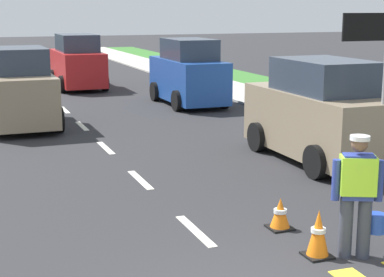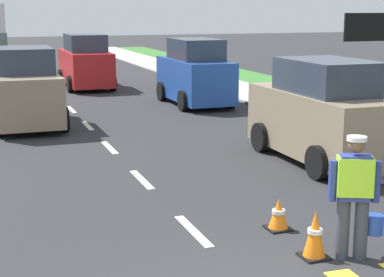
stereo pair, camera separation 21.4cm
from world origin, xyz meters
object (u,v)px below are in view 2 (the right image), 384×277
at_px(lane_direction_sign, 378,57).
at_px(traffic_cone_near, 315,235).
at_px(car_parked_far, 195,74).
at_px(traffic_cone_far, 278,214).
at_px(car_outgoing_far, 85,63).
at_px(road_worker, 356,191).
at_px(car_oncoming_lead, 26,90).
at_px(car_parked_curbside, 324,115).

distance_m(lane_direction_sign, traffic_cone_near, 4.46).
xyz_separation_m(lane_direction_sign, traffic_cone_near, (-2.83, -2.74, -2.08)).
height_order(lane_direction_sign, car_parked_far, lane_direction_sign).
height_order(lane_direction_sign, traffic_cone_far, lane_direction_sign).
relative_size(lane_direction_sign, car_outgoing_far, 0.77).
bearing_deg(car_outgoing_far, road_worker, -89.41).
bearing_deg(traffic_cone_far, car_oncoming_lead, 106.01).
bearing_deg(traffic_cone_near, car_parked_curbside, 57.75).
bearing_deg(traffic_cone_far, car_parked_curbside, 50.56).
xyz_separation_m(traffic_cone_near, car_oncoming_lead, (-2.79, 11.03, 0.70)).
xyz_separation_m(lane_direction_sign, car_parked_far, (0.20, 10.45, -1.36)).
distance_m(road_worker, car_outgoing_far, 19.22).
height_order(road_worker, traffic_cone_near, road_worker).
relative_size(road_worker, traffic_cone_near, 2.54).
bearing_deg(car_parked_curbside, car_parked_far, 89.31).
bearing_deg(car_oncoming_lead, car_outgoing_far, 69.04).
bearing_deg(lane_direction_sign, road_worker, -128.82).
distance_m(car_oncoming_lead, car_parked_far, 6.21).
bearing_deg(car_parked_curbside, traffic_cone_near, -122.25).
relative_size(traffic_cone_near, car_outgoing_far, 0.16).
relative_size(car_outgoing_far, car_parked_curbside, 1.01).
relative_size(car_oncoming_lead, car_outgoing_far, 0.91).
distance_m(traffic_cone_near, traffic_cone_far, 1.14).
xyz_separation_m(road_worker, lane_direction_sign, (2.35, 2.93, 1.48)).
height_order(lane_direction_sign, car_outgoing_far, lane_direction_sign).
distance_m(traffic_cone_far, car_outgoing_far, 17.92).
xyz_separation_m(car_parked_curbside, car_parked_far, (0.10, 8.56, 0.02)).
bearing_deg(car_outgoing_far, traffic_cone_far, -90.73).
xyz_separation_m(traffic_cone_far, car_oncoming_lead, (-2.84, 9.89, 0.79)).
bearing_deg(road_worker, car_outgoing_far, 90.59).
height_order(lane_direction_sign, traffic_cone_near, lane_direction_sign).
bearing_deg(traffic_cone_near, lane_direction_sign, 44.13).
relative_size(lane_direction_sign, traffic_cone_far, 6.63).
height_order(road_worker, car_oncoming_lead, car_oncoming_lead).
bearing_deg(road_worker, traffic_cone_far, 107.91).
height_order(lane_direction_sign, car_oncoming_lead, lane_direction_sign).
height_order(car_parked_curbside, car_parked_far, car_parked_far).
xyz_separation_m(traffic_cone_near, traffic_cone_far, (0.05, 1.14, -0.09)).
relative_size(traffic_cone_far, car_parked_curbside, 0.12).
xyz_separation_m(car_oncoming_lead, car_outgoing_far, (3.07, 8.01, 0.01)).
xyz_separation_m(car_oncoming_lead, car_parked_far, (5.82, 2.17, 0.02)).
xyz_separation_m(road_worker, traffic_cone_far, (-0.43, 1.32, -0.69)).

